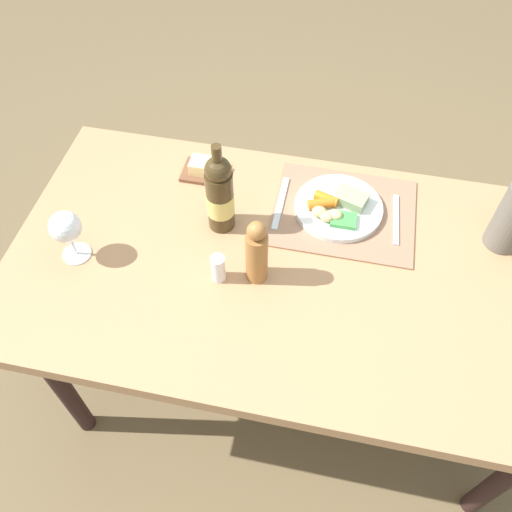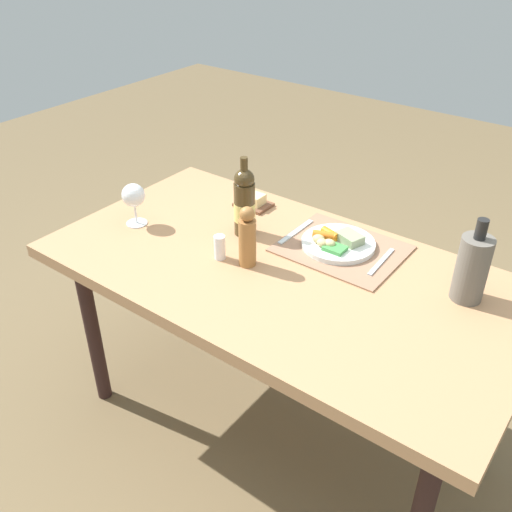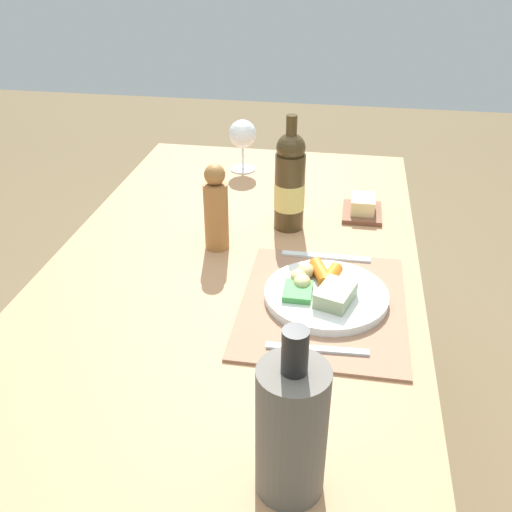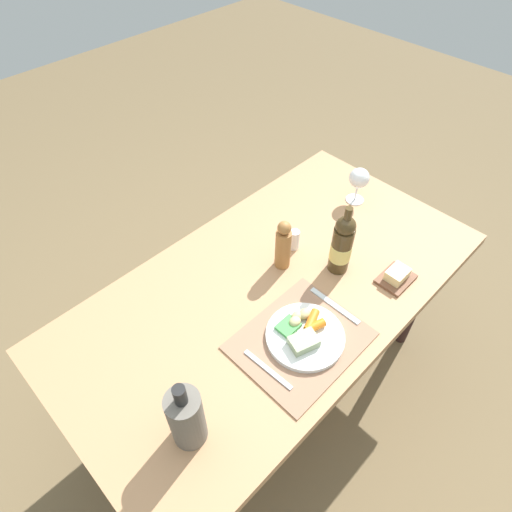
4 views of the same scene
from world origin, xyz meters
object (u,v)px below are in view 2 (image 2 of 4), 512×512
dinner_plate (337,242)px  knife (296,232)px  butter_dish (253,201)px  wine_glass (133,196)px  salt_shaker (220,247)px  wine_bottle (244,203)px  dining_table (281,285)px  fork (381,262)px  pepper_mill (247,238)px  cooler_bottle (472,268)px

dinner_plate → knife: bearing=2.1°
butter_dish → wine_glass: bearing=55.1°
salt_shaker → wine_bottle: bearing=-78.4°
salt_shaker → wine_bottle: size_ratio=0.29×
wine_bottle → butter_dish: wine_bottle is taller
dinner_plate → knife: (0.16, 0.01, -0.01)m
salt_shaker → butter_dish: salt_shaker is taller
dining_table → wine_glass: size_ratio=9.90×
fork → pepper_mill: size_ratio=0.89×
fork → wine_glass: 0.88m
dining_table → cooler_bottle: bearing=-159.9°
pepper_mill → wine_bottle: bearing=-49.5°
dining_table → fork: 0.33m
wine_glass → butter_dish: wine_glass is taller
cooler_bottle → pepper_mill: cooler_bottle is taller
salt_shaker → wine_bottle: (0.04, -0.18, 0.08)m
wine_glass → pepper_mill: size_ratio=0.76×
dinner_plate → butter_dish: (0.41, -0.07, -0.00)m
salt_shaker → pepper_mill: 0.11m
dining_table → wine_glass: (0.58, 0.08, 0.18)m
wine_bottle → cooler_bottle: bearing=-173.2°
pepper_mill → knife: bearing=-93.8°
dining_table → fork: (-0.25, -0.21, 0.08)m
pepper_mill → butter_dish: (0.23, -0.33, -0.08)m
fork → butter_dish: 0.58m
salt_shaker → pepper_mill: size_ratio=0.40×
knife → wine_bottle: size_ratio=0.70×
dining_table → fork: size_ratio=8.44×
fork → wine_glass: bearing=16.5°
salt_shaker → cooler_bottle: size_ratio=0.32×
cooler_bottle → butter_dish: cooler_bottle is taller
cooler_bottle → wine_bottle: 0.76m
fork → wine_bottle: size_ratio=0.64×
knife → wine_bottle: (0.15, 0.10, 0.11)m
dinner_plate → wine_bottle: bearing=19.3°
cooler_bottle → wine_bottle: wine_bottle is taller
dining_table → salt_shaker: (0.19, 0.08, 0.11)m
wine_glass → dining_table: bearing=-172.1°
dinner_plate → wine_bottle: 0.34m
wine_glass → cooler_bottle: 1.14m
dinner_plate → pepper_mill: bearing=55.5°
fork → wine_bottle: wine_bottle is taller
knife → pepper_mill: (0.02, 0.26, 0.09)m
wine_bottle → butter_dish: bearing=-61.3°
dinner_plate → cooler_bottle: size_ratio=0.94×
butter_dish → cooler_bottle: bearing=173.9°
knife → salt_shaker: bearing=68.6°
knife → butter_dish: butter_dish is taller
cooler_bottle → pepper_mill: (0.63, 0.24, -0.01)m
pepper_mill → butter_dish: size_ratio=1.59×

